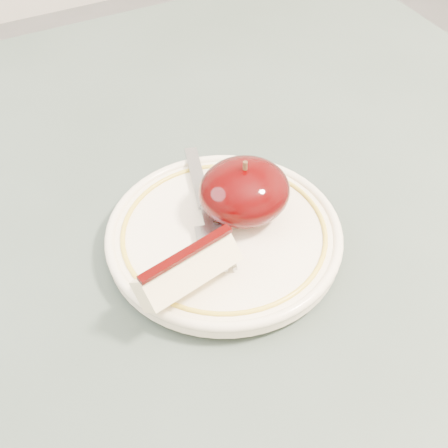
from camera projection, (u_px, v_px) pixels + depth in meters
name	position (u px, v px, depth m)	size (l,w,h in m)	color
table	(207.00, 312.00, 0.61)	(0.90, 0.90, 0.75)	brown
plate	(224.00, 235.00, 0.54)	(0.21, 0.21, 0.02)	white
apple_half	(244.00, 191.00, 0.54)	(0.08, 0.08, 0.06)	black
apple_wedge	(187.00, 270.00, 0.49)	(0.09, 0.05, 0.04)	#FBEBB9
fork	(205.00, 208.00, 0.56)	(0.06, 0.16, 0.00)	gray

